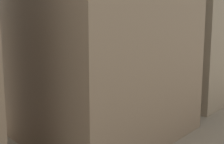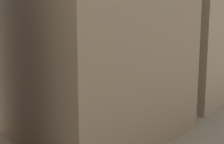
{
  "view_description": "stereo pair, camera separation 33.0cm",
  "coord_description": "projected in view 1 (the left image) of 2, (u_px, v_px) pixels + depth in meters",
  "views": [
    {
      "loc": [
        18.16,
        4.82,
        4.37
      ],
      "look_at": [
        2.81,
        20.66,
        1.56
      ],
      "focal_mm": 37.12,
      "sensor_mm": 36.0,
      "label": 1
    },
    {
      "loc": [
        18.39,
        5.05,
        4.37
      ],
      "look_at": [
        2.81,
        20.66,
        1.56
      ],
      "focal_mm": 37.12,
      "sensor_mm": 36.0,
      "label": 2
    }
  ],
  "objects": [
    {
      "name": "boat_moored_second",
      "position": [
        159.0,
        69.0,
        35.92
      ],
      "size": [
        3.98,
        3.92,
        0.74
      ],
      "color": "brown",
      "rests_on": "ground"
    },
    {
      "name": "house_waterfront_second",
      "position": [
        104.0,
        24.0,
        9.01
      ],
      "size": [
        6.52,
        7.03,
        8.74
      ],
      "color": "#75604C",
      "rests_on": "riverbank_right"
    },
    {
      "name": "boat_moored_third",
      "position": [
        24.0,
        115.0,
        13.23
      ],
      "size": [
        1.8,
        4.5,
        0.7
      ],
      "color": "#423328",
      "rests_on": "ground"
    },
    {
      "name": "boat_moored_far",
      "position": [
        208.0,
        67.0,
        39.54
      ],
      "size": [
        3.75,
        1.97,
        0.57
      ],
      "color": "#33281E",
      "rests_on": "ground"
    },
    {
      "name": "house_waterfront_tall",
      "position": [
        187.0,
        31.0,
        14.29
      ],
      "size": [
        6.22,
        6.26,
        8.74
      ],
      "color": "#7F705B",
      "rests_on": "riverbank_right"
    },
    {
      "name": "boat_midriver_drifting",
      "position": [
        190.0,
        78.0,
        27.58
      ],
      "size": [
        1.61,
        3.62,
        0.51
      ],
      "color": "#423328",
      "rests_on": "ground"
    },
    {
      "name": "boat_midriver_upstream",
      "position": [
        124.0,
        91.0,
        19.64
      ],
      "size": [
        1.08,
        5.06,
        0.8
      ],
      "color": "#423328",
      "rests_on": "ground"
    }
  ]
}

